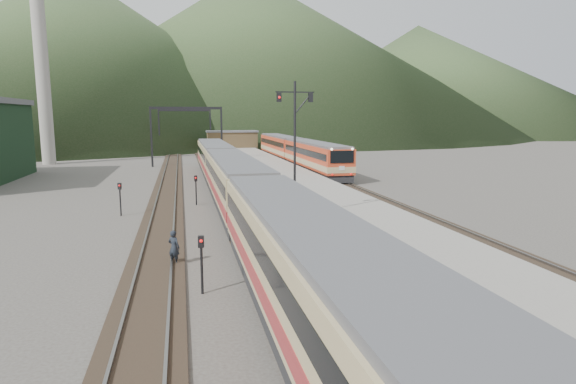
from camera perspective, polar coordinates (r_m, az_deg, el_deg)
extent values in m
plane|color=#47423D|center=(13.93, 4.68, -19.86)|extent=(400.00, 400.00, 0.00)
cube|color=black|center=(52.20, -8.38, 1.55)|extent=(2.60, 200.00, 0.12)
cube|color=slate|center=(52.14, -9.18, 1.63)|extent=(0.10, 200.00, 0.14)
cube|color=slate|center=(52.24, -7.60, 1.68)|extent=(0.10, 200.00, 0.14)
cube|color=black|center=(52.09, -13.88, 1.37)|extent=(2.60, 200.00, 0.12)
cube|color=slate|center=(52.10, -14.67, 1.45)|extent=(0.10, 200.00, 0.14)
cube|color=slate|center=(52.06, -13.09, 1.50)|extent=(0.10, 200.00, 0.14)
cube|color=black|center=(54.24, 3.83, 1.90)|extent=(2.60, 200.00, 0.12)
cube|color=slate|center=(54.03, 3.09, 1.99)|extent=(0.10, 200.00, 0.14)
cube|color=slate|center=(54.43, 4.56, 2.02)|extent=(0.10, 200.00, 0.14)
cube|color=gray|center=(50.88, -1.92, 1.95)|extent=(8.00, 100.00, 1.00)
cube|color=black|center=(66.81, -15.89, 6.30)|extent=(0.25, 0.25, 8.00)
cube|color=black|center=(66.92, -7.87, 6.56)|extent=(0.25, 0.25, 8.00)
cube|color=black|center=(66.66, -11.99, 9.71)|extent=(9.30, 0.22, 0.35)
cube|color=black|center=(91.76, -15.02, 6.97)|extent=(0.25, 0.25, 8.00)
cube|color=black|center=(91.85, -9.17, 7.16)|extent=(0.25, 0.25, 8.00)
cube|color=black|center=(91.65, -12.17, 9.45)|extent=(9.30, 0.22, 0.35)
cylinder|color=#9E998E|center=(76.34, -27.23, 14.24)|extent=(1.80, 1.80, 30.00)
cube|color=brown|center=(90.23, -6.65, 6.17)|extent=(9.00, 4.00, 2.80)
cube|color=slate|center=(90.17, -6.67, 7.15)|extent=(9.40, 4.40, 0.30)
cone|color=#2D4921|center=(206.21, -23.40, 14.74)|extent=(180.00, 180.00, 60.00)
cone|color=#2D4921|center=(245.91, -4.74, 16.13)|extent=(220.00, 220.00, 75.00)
cone|color=#2D4921|center=(249.77, 14.97, 12.87)|extent=(160.00, 160.00, 50.00)
cube|color=tan|center=(14.99, 2.35, -9.09)|extent=(3.01, 20.25, 3.68)
cube|color=tan|center=(35.02, -6.38, 1.29)|extent=(3.01, 20.25, 3.68)
cube|color=tan|center=(55.59, -8.71, 4.07)|extent=(3.01, 20.25, 3.68)
cube|color=#C34021|center=(56.23, 3.19, 4.14)|extent=(2.89, 19.44, 3.53)
cube|color=#C34021|center=(75.57, -0.92, 5.39)|extent=(2.89, 19.44, 3.53)
cylinder|color=black|center=(27.27, 0.81, 4.99)|extent=(0.14, 0.14, 7.64)
cube|color=black|center=(27.24, 0.82, 11.76)|extent=(2.20, 0.07, 0.07)
cube|color=black|center=(27.04, -1.07, 11.14)|extent=(0.25, 0.18, 0.50)
cube|color=black|center=(27.45, 2.69, 11.10)|extent=(0.25, 0.18, 0.50)
cylinder|color=black|center=(18.75, -10.18, -8.91)|extent=(0.10, 0.10, 2.00)
cube|color=black|center=(18.46, -10.27, -5.81)|extent=(0.24, 0.19, 0.45)
cylinder|color=black|center=(37.29, -10.84, 0.00)|extent=(0.10, 0.10, 2.00)
cube|color=black|center=(37.15, -10.88, 1.60)|extent=(0.24, 0.19, 0.45)
cylinder|color=black|center=(34.53, -19.25, -1.06)|extent=(0.10, 0.10, 2.00)
cube|color=black|center=(34.37, -19.34, 0.66)|extent=(0.26, 0.23, 0.45)
imported|color=black|center=(22.66, -13.37, -6.41)|extent=(0.70, 0.65, 1.60)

